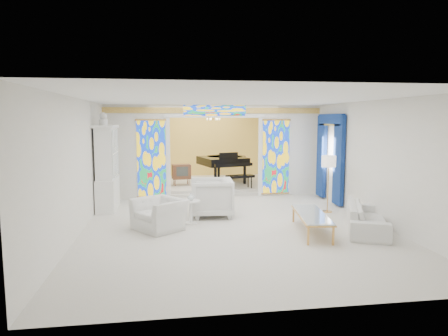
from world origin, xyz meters
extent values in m
plane|color=silver|center=(0.00, 0.00, 0.00)|extent=(12.00, 12.00, 0.00)
cube|color=white|center=(0.00, 0.00, 3.00)|extent=(7.00, 12.00, 0.02)
cube|color=silver|center=(0.00, 6.00, 1.50)|extent=(7.00, 0.02, 3.00)
cube|color=silver|center=(0.00, -6.00, 1.50)|extent=(7.00, 0.02, 3.00)
cube|color=silver|center=(-3.50, 0.00, 1.50)|extent=(0.02, 12.00, 3.00)
cube|color=silver|center=(3.50, 0.00, 1.50)|extent=(0.02, 12.00, 3.00)
cube|color=silver|center=(-2.50, 2.00, 1.50)|extent=(2.00, 0.18, 3.00)
cube|color=silver|center=(2.50, 2.00, 1.50)|extent=(2.00, 0.18, 3.00)
cube|color=silver|center=(0.00, 2.00, 2.80)|extent=(3.00, 0.18, 0.40)
cube|color=white|center=(-1.50, 1.90, 1.30)|extent=(0.12, 0.06, 2.60)
cube|color=white|center=(1.50, 1.90, 1.30)|extent=(0.12, 0.06, 2.60)
cube|color=white|center=(0.00, 1.90, 2.65)|extent=(3.24, 0.06, 0.12)
cube|color=#EDC859|center=(0.00, 1.90, 2.82)|extent=(7.00, 0.05, 0.18)
cube|color=gold|center=(-2.03, 1.89, 1.30)|extent=(0.90, 0.04, 2.40)
cube|color=gold|center=(2.03, 1.89, 1.30)|extent=(0.90, 0.04, 2.40)
cube|color=gold|center=(0.00, 1.89, 2.82)|extent=(2.00, 0.04, 0.34)
cube|color=silver|center=(0.00, 4.10, 0.09)|extent=(6.80, 3.80, 0.18)
cube|color=gold|center=(0.00, 5.88, 1.50)|extent=(6.70, 0.10, 2.90)
cylinder|color=gold|center=(0.20, 4.00, 2.55)|extent=(0.48, 0.48, 0.30)
cube|color=navy|center=(3.40, 0.05, 1.35)|extent=(0.12, 0.55, 2.60)
cube|color=navy|center=(3.40, 1.35, 1.35)|extent=(0.12, 0.55, 2.60)
cube|color=navy|center=(3.40, 0.70, 2.55)|extent=(0.14, 1.70, 0.30)
cube|color=#DDB74E|center=(3.40, 0.70, 2.38)|extent=(0.12, 1.50, 0.06)
cube|color=white|center=(-3.22, 0.60, 0.45)|extent=(0.50, 1.40, 0.90)
cube|color=white|center=(-3.22, 0.60, 1.60)|extent=(0.44, 1.30, 1.40)
cube|color=silver|center=(-2.99, 0.60, 1.60)|extent=(0.01, 1.20, 1.30)
cube|color=white|center=(-3.22, 0.60, 2.34)|extent=(0.56, 1.46, 0.08)
cylinder|color=white|center=(-3.22, 0.25, 2.46)|extent=(0.22, 0.22, 0.16)
sphere|color=white|center=(-3.22, 0.25, 2.62)|extent=(0.20, 0.20, 0.20)
imported|color=white|center=(-1.74, -1.73, 0.35)|extent=(1.42, 1.45, 0.71)
imported|color=white|center=(-0.41, -0.64, 0.50)|extent=(1.15, 1.12, 1.00)
imported|color=white|center=(2.95, -2.55, 0.31)|extent=(1.60, 2.26, 0.62)
cylinder|color=white|center=(-1.00, -1.33, 0.56)|extent=(0.53, 0.53, 0.03)
cylinder|color=white|center=(-1.00, -1.33, 0.28)|extent=(0.09, 0.09, 0.54)
cylinder|color=white|center=(-1.00, -1.33, 0.01)|extent=(0.35, 0.35, 0.03)
imported|color=silver|center=(-1.00, -1.33, 0.67)|extent=(0.21, 0.21, 0.18)
cube|color=silver|center=(1.64, -2.50, 0.42)|extent=(0.87, 2.01, 0.04)
cube|color=gold|center=(1.64, -2.50, 0.40)|extent=(0.91, 2.04, 0.03)
cube|color=gold|center=(1.24, -3.38, 0.20)|extent=(0.05, 0.05, 0.40)
cube|color=gold|center=(1.74, -3.46, 0.20)|extent=(0.05, 0.05, 0.40)
cube|color=gold|center=(1.53, -1.55, 0.20)|extent=(0.05, 0.05, 0.40)
cube|color=gold|center=(2.03, -1.63, 0.20)|extent=(0.05, 0.05, 0.40)
cylinder|color=gold|center=(2.80, -0.64, 0.01)|extent=(0.32, 0.32, 0.03)
cylinder|color=gold|center=(2.80, -0.64, 0.71)|extent=(0.03, 0.03, 1.43)
cylinder|color=silver|center=(2.80, -0.64, 1.41)|extent=(0.46, 0.46, 0.30)
cube|color=black|center=(0.53, 3.94, 0.98)|extent=(1.89, 1.96, 0.29)
cylinder|color=black|center=(0.74, 4.38, 0.98)|extent=(1.85, 1.85, 0.29)
cube|color=black|center=(0.77, 3.02, 0.94)|extent=(1.45, 0.66, 0.11)
cube|color=white|center=(0.79, 2.94, 0.96)|extent=(1.30, 0.43, 0.03)
cube|color=black|center=(0.68, 3.38, 1.21)|extent=(0.72, 0.22, 0.26)
cube|color=black|center=(0.93, 2.41, 0.60)|extent=(1.01, 0.60, 0.08)
cylinder|color=black|center=(0.16, 3.08, 0.51)|extent=(0.13, 0.13, 0.65)
cylinder|color=black|center=(1.28, 3.37, 0.51)|extent=(0.13, 0.13, 0.65)
cylinder|color=black|center=(0.47, 4.58, 0.51)|extent=(0.13, 0.13, 0.65)
cube|color=brown|center=(-1.04, 3.43, 0.67)|extent=(0.69, 0.51, 0.52)
cube|color=#363B38|center=(-1.01, 3.22, 0.70)|extent=(0.41, 0.07, 0.33)
cone|color=brown|center=(-1.27, 3.25, 0.29)|extent=(0.04, 0.04, 0.23)
cone|color=brown|center=(-0.77, 3.31, 0.29)|extent=(0.04, 0.04, 0.23)
cone|color=brown|center=(-1.30, 3.56, 0.29)|extent=(0.04, 0.04, 0.23)
cone|color=brown|center=(-0.81, 3.62, 0.29)|extent=(0.04, 0.04, 0.23)
camera|label=1|loc=(-1.57, -10.88, 2.53)|focal=32.00mm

